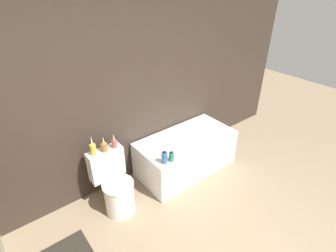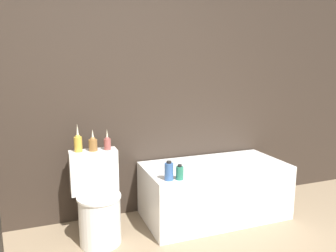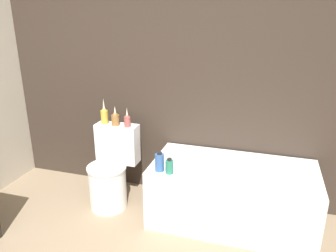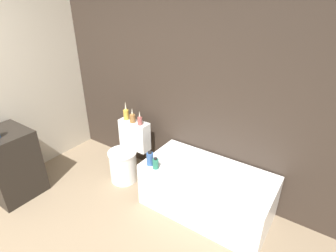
{
  "view_description": "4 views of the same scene",
  "coord_description": "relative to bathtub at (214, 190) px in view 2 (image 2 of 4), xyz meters",
  "views": [
    {
      "loc": [
        -1.29,
        -0.49,
        2.61
      ],
      "look_at": [
        0.36,
        1.61,
        1.02
      ],
      "focal_mm": 28.0,
      "sensor_mm": 36.0,
      "label": 1
    },
    {
      "loc": [
        -0.7,
        -1.0,
        1.55
      ],
      "look_at": [
        0.29,
        1.64,
        1.02
      ],
      "focal_mm": 35.0,
      "sensor_mm": 36.0,
      "label": 2
    },
    {
      "loc": [
        1.07,
        -0.83,
        1.84
      ],
      "look_at": [
        0.29,
        1.69,
        0.91
      ],
      "focal_mm": 35.0,
      "sensor_mm": 36.0,
      "label": 3
    },
    {
      "loc": [
        1.82,
        -0.37,
        2.27
      ],
      "look_at": [
        0.41,
        1.69,
        1.03
      ],
      "focal_mm": 28.0,
      "sensor_mm": 36.0,
      "label": 4
    }
  ],
  "objects": [
    {
      "name": "wall_back_tiled",
      "position": [
        -0.86,
        0.41,
        1.02
      ],
      "size": [
        6.4,
        0.06,
        2.6
      ],
      "color": "#332821",
      "rests_on": "ground_plane"
    },
    {
      "name": "bathtub",
      "position": [
        0.0,
        0.0,
        0.0
      ],
      "size": [
        1.43,
        0.72,
        0.55
      ],
      "color": "white",
      "rests_on": "ground"
    },
    {
      "name": "toilet",
      "position": [
        -1.19,
        -0.03,
        0.06
      ],
      "size": [
        0.43,
        0.54,
        0.77
      ],
      "color": "white",
      "rests_on": "ground"
    },
    {
      "name": "vase_gold",
      "position": [
        -1.31,
        0.15,
        0.58
      ],
      "size": [
        0.07,
        0.07,
        0.26
      ],
      "color": "gold",
      "rests_on": "toilet"
    },
    {
      "name": "vase_silver",
      "position": [
        -1.19,
        0.13,
        0.56
      ],
      "size": [
        0.08,
        0.08,
        0.2
      ],
      "color": "olive",
      "rests_on": "toilet"
    },
    {
      "name": "vase_bronze",
      "position": [
        -1.06,
        0.12,
        0.56
      ],
      "size": [
        0.06,
        0.06,
        0.19
      ],
      "color": "#994C47",
      "rests_on": "toilet"
    },
    {
      "name": "shampoo_bottle_tall",
      "position": [
        -0.6,
        -0.26,
        0.35
      ],
      "size": [
        0.08,
        0.08,
        0.17
      ],
      "color": "#335999",
      "rests_on": "bathtub"
    },
    {
      "name": "shampoo_bottle_short",
      "position": [
        -0.5,
        -0.28,
        0.34
      ],
      "size": [
        0.07,
        0.07,
        0.14
      ],
      "color": "#267259",
      "rests_on": "bathtub"
    }
  ]
}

